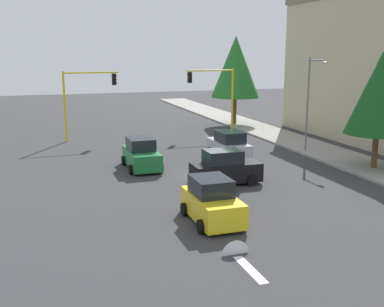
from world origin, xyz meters
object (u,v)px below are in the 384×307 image
Objects in this scene: tree_roadside_far at (236,67)px; car_yellow at (212,202)px; traffic_signal_far_right at (86,92)px; car_black at (225,168)px; traffic_signal_far_left at (215,88)px; tree_roadside_near at (380,93)px; car_green at (141,155)px; car_silver at (229,146)px; street_lamp_curbside at (311,95)px.

car_yellow is (25.45, -12.09, -4.99)m from tree_roadside_far.
traffic_signal_far_right is 1.49× the size of car_black.
traffic_signal_far_left is 16.71m from tree_roadside_near.
traffic_signal_far_right reaches higher than car_green.
tree_roadside_far reaches higher than traffic_signal_far_left.
car_yellow is (5.45, -13.09, -3.97)m from tree_roadside_near.
tree_roadside_far is 2.16× the size of car_green.
tree_roadside_far is at bearing 136.68° from traffic_signal_far_left.
car_silver is (14.12, -6.54, -4.99)m from tree_roadside_far.
car_yellow is at bearing 8.30° from traffic_signal_far_right.
traffic_signal_far_left is 1.50× the size of car_black.
tree_roadside_far is (-4.00, 15.22, 1.77)m from traffic_signal_far_right.
tree_roadside_near reaches higher than car_yellow.
street_lamp_curbside is at bearing -166.95° from tree_roadside_near.
traffic_signal_far_right reaches higher than car_silver.
traffic_signal_far_left is at bearing 139.89° from car_green.
street_lamp_curbside reaches higher than car_yellow.
traffic_signal_far_left is 5.77m from tree_roadside_far.
tree_roadside_near is (5.61, 1.30, 0.52)m from street_lamp_curbside.
car_silver is at bearing 40.61° from traffic_signal_far_right.
traffic_signal_far_right is at bearing -134.61° from tree_roadside_near.
car_green is at bearing -109.90° from tree_roadside_near.
tree_roadside_near reaches higher than car_silver.
tree_roadside_far reaches higher than traffic_signal_far_right.
tree_roadside_near is at bearing 52.06° from car_silver.
traffic_signal_far_left is at bearing 90.00° from traffic_signal_far_right.
street_lamp_curbside is 1.88× the size of car_yellow.
traffic_signal_far_right is at bearing -75.28° from tree_roadside_far.
tree_roadside_near is at bearing 112.60° from car_yellow.
street_lamp_curbside is 0.78× the size of tree_roadside_far.
tree_roadside_far reaches higher than car_yellow.
car_yellow is (21.45, -8.32, -3.25)m from traffic_signal_far_left.
tree_roadside_far is 20.41m from car_green.
traffic_signal_far_right is at bearing -171.70° from car_yellow.
tree_roadside_near reaches higher than traffic_signal_far_right.
tree_roadside_far is at bearing -177.14° from tree_roadside_near.
tree_roadside_near is 1.99× the size of car_yellow.
tree_roadside_near is 1.90× the size of car_black.
car_black and car_yellow have the same top height.
car_green is at bearing -175.15° from car_yellow.
car_black is at bearing 20.51° from traffic_signal_far_right.
tree_roadside_far is (-4.00, 3.77, 1.74)m from traffic_signal_far_left.
car_green is (14.94, -12.98, -4.99)m from tree_roadside_far.
traffic_signal_far_right is 1.56× the size of car_yellow.
traffic_signal_far_right is 0.99× the size of traffic_signal_far_left.
car_green is 1.06× the size of car_black.
tree_roadside_near is 10.35m from car_silver.
car_green is at bearing -40.11° from traffic_signal_far_left.
street_lamp_curbside is 1.79× the size of car_black.
car_silver is at bearing -92.47° from street_lamp_curbside.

